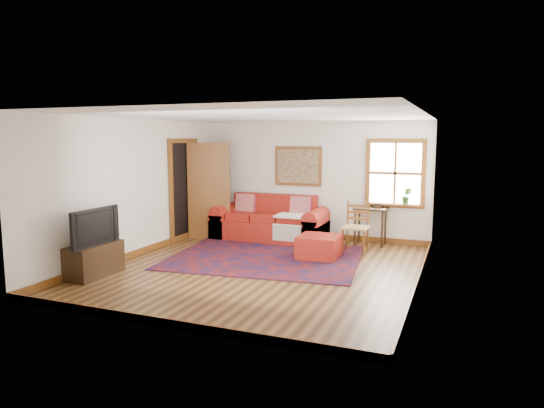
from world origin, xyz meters
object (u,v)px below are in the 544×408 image
at_px(red_ottoman, 319,247).
at_px(side_table, 371,214).
at_px(red_leather_sofa, 270,225).
at_px(media_cabinet, 94,260).
at_px(ladder_back_chair, 356,225).

height_order(red_ottoman, side_table, side_table).
height_order(red_leather_sofa, red_ottoman, red_leather_sofa).
distance_m(red_ottoman, media_cabinet, 3.81).
distance_m(ladder_back_chair, media_cabinet, 4.67).
bearing_deg(red_ottoman, media_cabinet, -141.66).
bearing_deg(red_leather_sofa, side_table, 5.62).
bearing_deg(red_leather_sofa, ladder_back_chair, -14.91).
relative_size(red_ottoman, media_cabinet, 0.76).
bearing_deg(ladder_back_chair, media_cabinet, -138.05).
bearing_deg(side_table, ladder_back_chair, -100.47).
bearing_deg(red_ottoman, red_leather_sofa, 138.66).
distance_m(red_leather_sofa, media_cabinet, 3.94).
height_order(red_ottoman, ladder_back_chair, ladder_back_chair).
height_order(red_leather_sofa, media_cabinet, red_leather_sofa).
distance_m(side_table, ladder_back_chair, 0.75).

